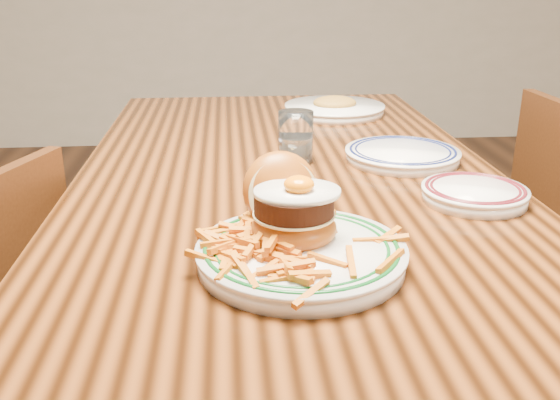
{
  "coord_description": "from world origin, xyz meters",
  "views": [
    {
      "loc": [
        -0.12,
        -1.19,
        1.14
      ],
      "look_at": [
        -0.05,
        -0.41,
        0.85
      ],
      "focal_mm": 40.0,
      "sensor_mm": 36.0,
      "label": 1
    }
  ],
  "objects": [
    {
      "name": "table",
      "position": [
        0.0,
        0.0,
        0.66
      ],
      "size": [
        0.85,
        1.6,
        0.75
      ],
      "color": "black",
      "rests_on": "floor"
    },
    {
      "name": "main_plate",
      "position": [
        -0.03,
        -0.4,
        0.79
      ],
      "size": [
        0.29,
        0.31,
        0.14
      ],
      "rotation": [
        0.0,
        0.0,
        0.19
      ],
      "color": "white",
      "rests_on": "table"
    },
    {
      "name": "side_plate",
      "position": [
        0.31,
        -0.19,
        0.77
      ],
      "size": [
        0.18,
        0.19,
        0.03
      ],
      "rotation": [
        0.0,
        0.0,
        -0.24
      ],
      "color": "white",
      "rests_on": "table"
    },
    {
      "name": "rear_plate",
      "position": [
        0.25,
        0.06,
        0.77
      ],
      "size": [
        0.24,
        0.24,
        0.03
      ],
      "rotation": [
        0.0,
        0.0,
        0.15
      ],
      "color": "white",
      "rests_on": "table"
    },
    {
      "name": "water_glass",
      "position": [
        0.02,
        0.07,
        0.8
      ],
      "size": [
        0.07,
        0.07,
        0.11
      ],
      "color": "white",
      "rests_on": "table"
    },
    {
      "name": "far_plate",
      "position": [
        0.18,
        0.52,
        0.77
      ],
      "size": [
        0.28,
        0.28,
        0.05
      ],
      "rotation": [
        0.0,
        0.0,
        0.12
      ],
      "color": "white",
      "rests_on": "table"
    }
  ]
}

